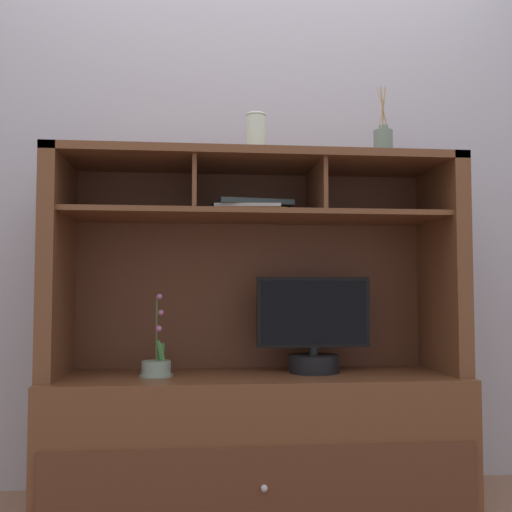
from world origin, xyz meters
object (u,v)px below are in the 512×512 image
at_px(potted_orchid, 157,367).
at_px(magazine_stack_left, 250,208).
at_px(tv_monitor, 314,332).
at_px(diffuser_bottle, 383,144).
at_px(ceramic_vase, 256,135).
at_px(media_console, 256,399).

relative_size(potted_orchid, magazine_stack_left, 0.98).
height_order(tv_monitor, diffuser_bottle, diffuser_bottle).
xyz_separation_m(tv_monitor, ceramic_vase, (-0.23, -0.01, 0.77)).
bearing_deg(ceramic_vase, media_console, 90.00).
bearing_deg(ceramic_vase, potted_orchid, -175.96).
bearing_deg(tv_monitor, ceramic_vase, -177.09).
relative_size(tv_monitor, potted_orchid, 1.45).
bearing_deg(tv_monitor, media_console, -179.31).
bearing_deg(potted_orchid, diffuser_bottle, 0.31).
bearing_deg(diffuser_bottle, ceramic_vase, 177.52).
bearing_deg(diffuser_bottle, magazine_stack_left, 176.58).
distance_m(media_console, magazine_stack_left, 0.74).
relative_size(media_console, potted_orchid, 5.08).
height_order(tv_monitor, ceramic_vase, ceramic_vase).
relative_size(diffuser_bottle, ceramic_vase, 1.67).
xyz_separation_m(media_console, ceramic_vase, (0.00, -0.01, 1.03)).
bearing_deg(ceramic_vase, diffuser_bottle, -2.48).
bearing_deg(media_console, ceramic_vase, -90.00).
relative_size(tv_monitor, ceramic_vase, 2.53).
height_order(magazine_stack_left, diffuser_bottle, diffuser_bottle).
bearing_deg(tv_monitor, magazine_stack_left, -179.60).
relative_size(media_console, magazine_stack_left, 4.99).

